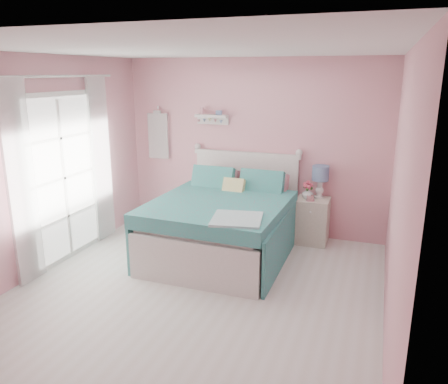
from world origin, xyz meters
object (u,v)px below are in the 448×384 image
Objects in this scene: bed at (223,225)px; table_lamp at (320,176)px; vase at (307,193)px; teacup at (310,198)px; nightstand at (312,221)px.

table_lamp is (1.13, 0.91, 0.57)m from bed.
vase is 0.12m from teacup.
vase is 1.65× the size of teacup.
teacup is at bearing -115.54° from table_lamp.
table_lamp is at bearing 51.94° from nightstand.
teacup is at bearing -58.58° from vase.
bed reaches higher than vase.
nightstand is 0.38m from teacup.
nightstand is 0.66m from table_lamp.
vase is (0.97, 0.80, 0.32)m from bed.
bed is 21.59× the size of teacup.
table_lamp is 0.31m from vase.
teacup is (-0.03, -0.11, 0.36)m from nightstand.
bed is at bearing -141.15° from table_lamp.
bed is 1.34m from nightstand.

